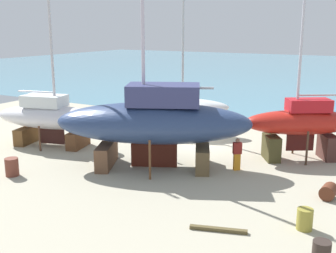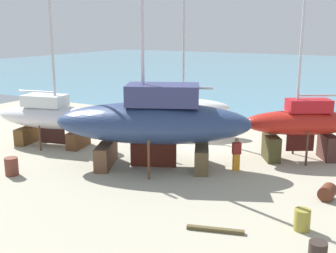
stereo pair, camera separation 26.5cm
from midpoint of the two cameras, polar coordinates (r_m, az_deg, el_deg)
ground_plane at (r=23.19m, az=0.27°, el=-4.85°), size 46.31×46.31×0.00m
sea_water at (r=75.51m, az=21.61°, el=6.91°), size 147.60×87.27×0.01m
sailboat_large_starboard at (r=24.27m, az=18.11°, el=0.34°), size 6.52×5.07×11.18m
sailboat_small_center at (r=27.05m, az=-15.44°, el=1.29°), size 7.64×4.08×10.69m
sailboat_far_slipway at (r=28.97m, az=1.58°, el=2.64°), size 7.41×4.65×10.91m
sailboat_mid_port at (r=21.73m, az=-1.58°, el=0.70°), size 10.71×7.44×17.97m
worker at (r=21.92m, az=9.67°, el=-3.70°), size 0.49×0.46×1.71m
barrel_ochre at (r=16.41m, az=18.29°, el=-12.00°), size 0.59×0.59×0.80m
barrel_rust_mid at (r=22.41m, az=-20.26°, el=-5.13°), size 0.84×0.84×0.91m
barrel_rust_far at (r=34.16m, az=-16.55°, el=1.34°), size 0.66×0.66×0.93m
barrel_tipped_center at (r=19.51m, az=21.29°, el=-8.36°), size 0.72×0.85×0.65m
timber_plank_far at (r=32.20m, az=-4.91°, el=0.41°), size 2.58×2.00×0.13m
timber_short_cross at (r=15.77m, az=6.96°, el=-13.81°), size 2.07×0.79×0.13m
timber_long_fore at (r=34.71m, az=-13.04°, el=1.10°), size 3.02×0.51×0.17m
timber_long_aft at (r=35.77m, az=-14.66°, el=1.36°), size 1.35×1.88×0.17m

